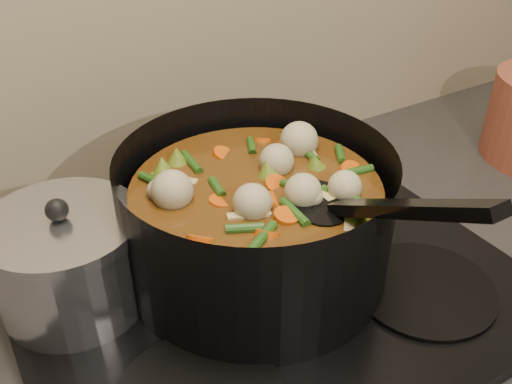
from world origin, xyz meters
TOP-DOWN VIEW (x-y plane):
  - stovetop at (0.00, 1.93)m, footprint 0.62×0.54m
  - stockpot at (0.00, 1.95)m, footprint 0.40×0.49m
  - saucepan at (-0.22, 2.01)m, footprint 0.18×0.18m

SIDE VIEW (x-z plane):
  - stovetop at x=0.00m, z-range 0.91..0.93m
  - saucepan at x=-0.22m, z-range 0.92..1.07m
  - stockpot at x=0.00m, z-range 0.88..1.13m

